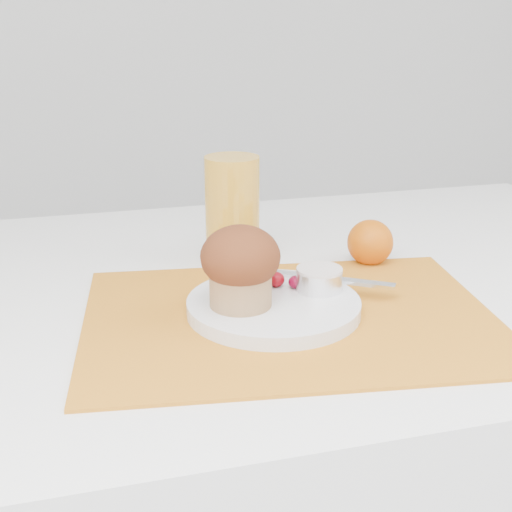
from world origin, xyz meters
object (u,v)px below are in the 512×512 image
object	(u,v)px
orange	(370,242)
table	(296,498)
juice_glass	(232,211)
plate	(274,306)
muffin	(240,265)

from	to	relation	value
orange	table	bearing A→B (deg)	-170.96
table	juice_glass	distance (m)	0.47
table	plate	size ratio (longest dim) A/B	5.69
table	plate	distance (m)	0.41
juice_glass	muffin	distance (m)	0.21
muffin	orange	bearing A→B (deg)	31.81
table	muffin	world-z (taller)	muffin
plate	juice_glass	bearing A→B (deg)	90.55
plate	orange	xyz separation A→B (m)	(0.19, 0.14, 0.02)
table	muffin	size ratio (longest dim) A/B	12.29
plate	orange	bearing A→B (deg)	36.29
juice_glass	plate	bearing A→B (deg)	-89.45
juice_glass	orange	bearing A→B (deg)	-18.34
plate	orange	distance (m)	0.23
juice_glass	table	bearing A→B (deg)	-46.04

